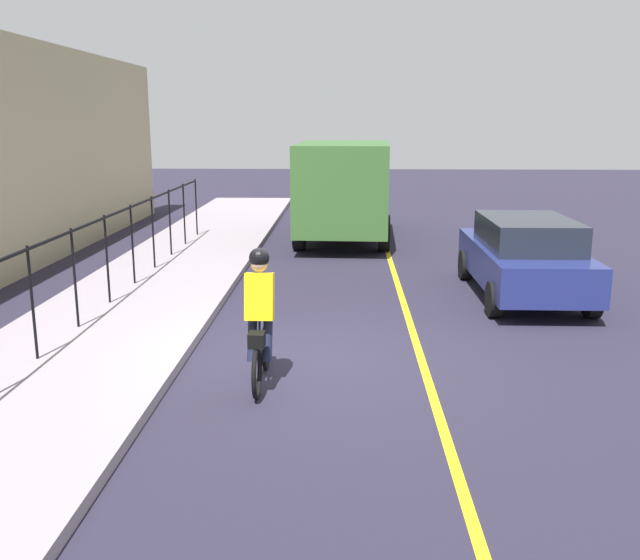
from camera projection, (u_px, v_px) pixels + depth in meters
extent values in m
plane|color=#252132|center=(311.00, 359.00, 10.22)|extent=(80.00, 80.00, 0.00)
cube|color=yellow|center=(422.00, 360.00, 10.16)|extent=(36.00, 0.12, 0.01)
cube|color=gray|center=(81.00, 351.00, 10.32)|extent=(40.00, 3.20, 0.15)
cylinder|color=black|center=(32.00, 303.00, 9.61)|extent=(0.04, 0.04, 1.60)
cylinder|color=black|center=(75.00, 278.00, 11.11)|extent=(0.04, 0.04, 1.60)
cylinder|color=black|center=(107.00, 259.00, 12.62)|extent=(0.04, 0.04, 1.60)
cylinder|color=black|center=(132.00, 244.00, 14.12)|extent=(0.04, 0.04, 1.60)
cylinder|color=black|center=(153.00, 232.00, 15.62)|extent=(0.04, 0.04, 1.60)
cylinder|color=black|center=(170.00, 222.00, 17.13)|extent=(0.04, 0.04, 1.60)
cylinder|color=black|center=(184.00, 214.00, 18.63)|extent=(0.04, 0.04, 1.60)
cylinder|color=black|center=(196.00, 207.00, 20.13)|extent=(0.04, 0.04, 1.60)
cube|color=black|center=(71.00, 231.00, 10.95)|extent=(18.52, 0.04, 0.04)
torus|color=black|center=(266.00, 346.00, 9.74)|extent=(0.66, 0.06, 0.66)
torus|color=black|center=(257.00, 373.00, 8.71)|extent=(0.66, 0.06, 0.66)
cube|color=black|center=(261.00, 341.00, 9.17)|extent=(0.93, 0.04, 0.24)
cylinder|color=black|center=(260.00, 333.00, 8.99)|extent=(0.03, 0.03, 0.35)
cube|color=yellow|center=(259.00, 296.00, 8.93)|extent=(0.34, 0.36, 0.63)
sphere|color=tan|center=(259.00, 263.00, 8.89)|extent=(0.22, 0.22, 0.22)
sphere|color=black|center=(259.00, 258.00, 8.87)|extent=(0.26, 0.26, 0.26)
cylinder|color=#191E38|center=(252.00, 336.00, 9.03)|extent=(0.34, 0.12, 0.65)
cylinder|color=#191E38|center=(268.00, 336.00, 9.03)|extent=(0.34, 0.12, 0.65)
cube|color=black|center=(257.00, 340.00, 8.67)|extent=(0.24, 0.20, 0.18)
cube|color=navy|center=(523.00, 263.00, 13.67)|extent=(4.41, 1.82, 0.70)
cube|color=#1E232D|center=(528.00, 233.00, 13.34)|extent=(2.47, 1.59, 0.56)
cylinder|color=black|center=(465.00, 265.00, 15.24)|extent=(0.64, 0.22, 0.64)
cylinder|color=black|center=(544.00, 265.00, 15.18)|extent=(0.64, 0.22, 0.64)
cylinder|color=black|center=(494.00, 299.00, 12.32)|extent=(0.64, 0.22, 0.64)
cylinder|color=black|center=(592.00, 300.00, 12.27)|extent=(0.64, 0.22, 0.64)
cube|color=#37622C|center=(343.00, 185.00, 19.32)|extent=(4.85, 2.58, 2.30)
cube|color=#B5B7CD|center=(348.00, 182.00, 22.69)|extent=(1.90, 2.28, 1.90)
cylinder|color=black|center=(313.00, 211.00, 22.85)|extent=(0.97, 0.34, 0.96)
cylinder|color=black|center=(382.00, 212.00, 22.69)|extent=(0.97, 0.34, 0.96)
cylinder|color=black|center=(299.00, 232.00, 18.63)|extent=(0.97, 0.34, 0.96)
cylinder|color=black|center=(384.00, 233.00, 18.47)|extent=(0.97, 0.34, 0.96)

